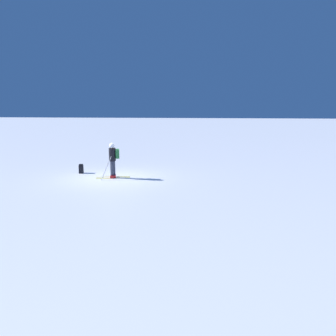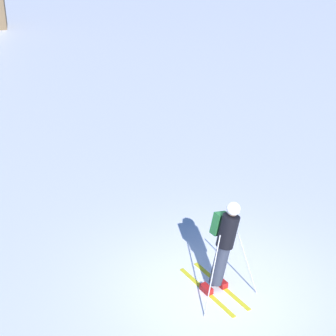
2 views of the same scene
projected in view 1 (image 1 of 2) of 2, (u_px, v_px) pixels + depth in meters
ground_plane at (113, 178)px, 16.94m from camera, size 300.00×300.00×0.00m
skier at (113, 158)px, 16.56m from camera, size 1.29×1.80×1.87m
spare_backpack at (81, 169)px, 18.12m from camera, size 0.35×0.30×0.50m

